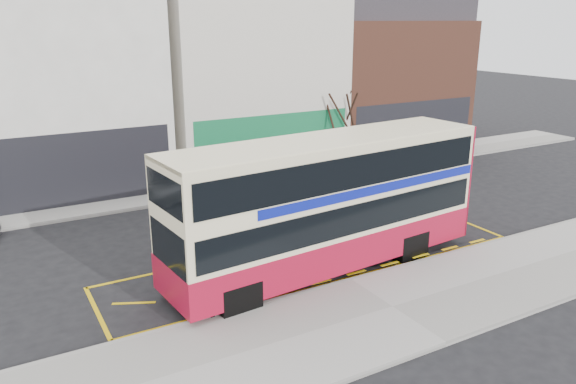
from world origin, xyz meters
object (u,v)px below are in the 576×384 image
bus_stop_post (212,246)px  car_grey (245,176)px  street_tree_right (340,102)px  double_decker_bus (328,202)px  car_white (360,160)px

bus_stop_post → car_grey: 11.66m
car_grey → street_tree_right: 6.64m
bus_stop_post → car_grey: bearing=64.1°
bus_stop_post → street_tree_right: (11.56, 11.18, 1.45)m
double_decker_bus → bus_stop_post: bearing=-168.5°
car_white → street_tree_right: bearing=12.9°
car_grey → bus_stop_post: bearing=147.2°
car_grey → car_white: size_ratio=0.92×
bus_stop_post → street_tree_right: street_tree_right is taller
car_white → bus_stop_post: bearing=118.4°
double_decker_bus → street_tree_right: (7.18, 9.88, 1.34)m
double_decker_bus → bus_stop_post: double_decker_bus is taller
car_white → car_grey: bearing=77.9°
double_decker_bus → bus_stop_post: (-4.38, -1.30, -0.10)m
car_white → double_decker_bus: bearing=127.2°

